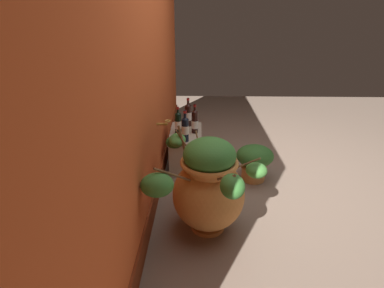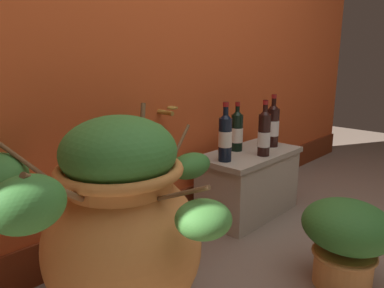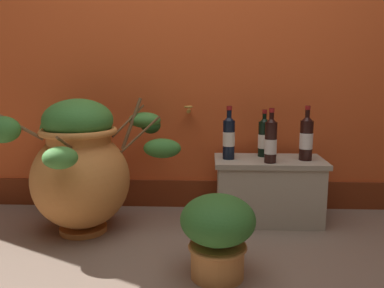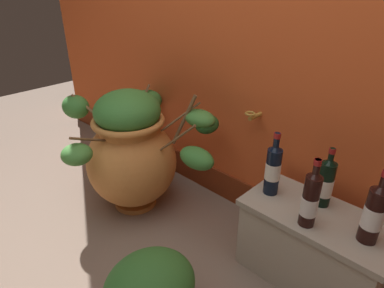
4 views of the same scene
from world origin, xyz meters
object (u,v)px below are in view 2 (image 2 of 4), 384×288
at_px(wine_bottle_left, 225,136).
at_px(potted_shrub, 346,237).
at_px(wine_bottle_middle, 264,133).
at_px(wine_bottle_back, 273,124).
at_px(terracotta_urn, 120,221).
at_px(wine_bottle_right, 237,130).

relative_size(wine_bottle_left, potted_shrub, 0.85).
relative_size(wine_bottle_middle, wine_bottle_back, 0.97).
relative_size(terracotta_urn, wine_bottle_back, 3.13).
distance_m(wine_bottle_right, potted_shrub, 0.89).
relative_size(terracotta_urn, wine_bottle_right, 3.48).
bearing_deg(wine_bottle_middle, terracotta_urn, -174.02).
xyz_separation_m(wine_bottle_right, wine_bottle_back, (0.23, -0.10, 0.01)).
bearing_deg(potted_shrub, wine_bottle_middle, 62.74).
height_order(wine_bottle_back, potted_shrub, wine_bottle_back).
height_order(wine_bottle_left, wine_bottle_middle, wine_bottle_left).
distance_m(wine_bottle_middle, potted_shrub, 0.75).
relative_size(wine_bottle_middle, wine_bottle_right, 1.08).
relative_size(wine_bottle_left, wine_bottle_right, 1.10).
bearing_deg(wine_bottle_left, terracotta_urn, -166.27).
bearing_deg(terracotta_urn, wine_bottle_middle, 5.98).
relative_size(wine_bottle_right, wine_bottle_back, 0.90).
height_order(wine_bottle_middle, potted_shrub, wine_bottle_middle).
bearing_deg(wine_bottle_back, wine_bottle_right, 157.30).
distance_m(terracotta_urn, wine_bottle_middle, 1.09).
xyz_separation_m(wine_bottle_middle, potted_shrub, (-0.31, -0.61, -0.30)).
distance_m(terracotta_urn, wine_bottle_left, 0.87).
xyz_separation_m(wine_bottle_left, potted_shrub, (-0.08, -0.70, -0.31)).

